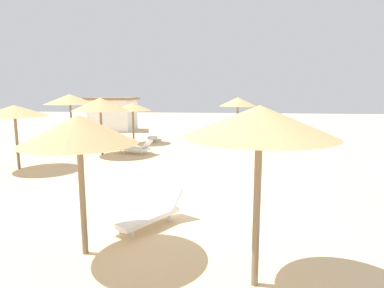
# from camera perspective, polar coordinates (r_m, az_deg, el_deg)

# --- Properties ---
(ground_plane) EXTENTS (80.00, 80.00, 0.00)m
(ground_plane) POSITION_cam_1_polar(r_m,az_deg,el_deg) (9.94, -1.93, -9.60)
(ground_plane) COLOR beige
(parasol_1) EXTENTS (2.23, 2.23, 2.77)m
(parasol_1) POSITION_cam_1_polar(r_m,az_deg,el_deg) (6.49, -19.21, 2.29)
(parasol_1) COLOR #75604C
(parasol_1) RESTS_ON ground
(parasol_2) EXTENTS (2.28, 2.28, 2.53)m
(parasol_2) POSITION_cam_1_polar(r_m,az_deg,el_deg) (20.54, -10.34, 6.42)
(parasol_2) COLOR #75604C
(parasol_2) RESTS_ON ground
(parasol_3) EXTENTS (2.32, 2.32, 2.86)m
(parasol_3) POSITION_cam_1_polar(r_m,az_deg,el_deg) (20.28, 8.04, 7.29)
(parasol_3) COLOR #75604C
(parasol_3) RESTS_ON ground
(parasol_4) EXTENTS (2.82, 2.82, 2.90)m
(parasol_4) POSITION_cam_1_polar(r_m,az_deg,el_deg) (17.07, -15.76, 6.70)
(parasol_4) COLOR #75604C
(parasol_4) RESTS_ON ground
(parasol_5) EXTENTS (2.40, 2.40, 2.99)m
(parasol_5) POSITION_cam_1_polar(r_m,az_deg,el_deg) (5.14, 11.74, 3.73)
(parasol_5) COLOR #75604C
(parasol_5) RESTS_ON ground
(parasol_6) EXTENTS (2.88, 2.88, 3.06)m
(parasol_6) POSITION_cam_1_polar(r_m,az_deg,el_deg) (20.10, -20.58, 7.32)
(parasol_6) COLOR #75604C
(parasol_6) RESTS_ON ground
(parasol_7) EXTENTS (2.66, 2.66, 2.66)m
(parasol_7) POSITION_cam_1_polar(r_m,az_deg,el_deg) (15.17, -28.66, 5.09)
(parasol_7) COLOR #75604C
(parasol_7) RESTS_ON ground
(lounger_1) EXTENTS (1.54, 1.91, 0.78)m
(lounger_1) POSITION_cam_1_polar(r_m,az_deg,el_deg) (8.05, -7.39, -11.84)
(lounger_1) COLOR white
(lounger_1) RESTS_ON ground
(lounger_2) EXTENTS (0.94, 1.97, 0.70)m
(lounger_2) POSITION_cam_1_polar(r_m,az_deg,el_deg) (21.62, -6.81, 1.43)
(lounger_2) COLOR white
(lounger_2) RESTS_ON ground
(lounger_3) EXTENTS (1.92, 1.53, 0.77)m
(lounger_3) POSITION_cam_1_polar(r_m,az_deg,el_deg) (21.54, 2.85, 1.47)
(lounger_3) COLOR white
(lounger_3) RESTS_ON ground
(lounger_4) EXTENTS (1.98, 1.09, 0.75)m
(lounger_4) POSITION_cam_1_polar(r_m,az_deg,el_deg) (17.09, -9.90, -0.68)
(lounger_4) COLOR white
(lounger_4) RESTS_ON ground
(lounger_6) EXTENTS (1.95, 1.60, 0.62)m
(lounger_6) POSITION_cam_1_polar(r_m,az_deg,el_deg) (18.83, -18.43, -0.14)
(lounger_6) COLOR white
(lounger_6) RESTS_ON ground
(bench_0) EXTENTS (1.52, 0.48, 0.49)m
(bench_0) POSITION_cam_1_polar(r_m,az_deg,el_deg) (23.00, 12.00, 1.83)
(bench_0) COLOR brown
(bench_0) RESTS_ON ground
(beach_cabana) EXTENTS (3.77, 3.28, 2.72)m
(beach_cabana) POSITION_cam_1_polar(r_m,az_deg,el_deg) (27.97, -13.65, 5.19)
(beach_cabana) COLOR white
(beach_cabana) RESTS_ON ground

